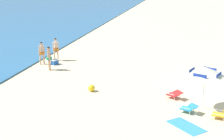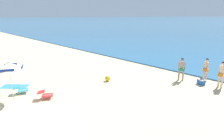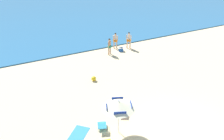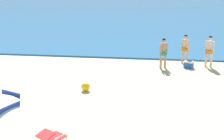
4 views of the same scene
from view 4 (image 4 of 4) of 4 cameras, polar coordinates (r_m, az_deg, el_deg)
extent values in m
cube|color=navy|center=(9.13, -17.62, -4.40)|extent=(0.64, 0.29, 0.24)
cube|color=navy|center=(8.22, -17.84, -6.79)|extent=(0.29, 0.64, 0.24)
cube|color=red|center=(10.33, -10.26, -11.72)|extent=(0.75, 0.78, 0.04)
cube|color=red|center=(10.03, -11.82, -11.27)|extent=(0.64, 0.61, 0.12)
cylinder|color=silver|center=(10.71, -9.98, -11.28)|extent=(0.03, 0.03, 0.18)
cylinder|color=silver|center=(10.38, -8.11, -12.13)|extent=(0.03, 0.03, 0.18)
cylinder|color=silver|center=(10.46, -11.34, -10.65)|extent=(0.30, 0.48, 0.02)
cylinder|color=silver|center=(10.08, -9.21, -11.63)|extent=(0.30, 0.48, 0.02)
cylinder|color=tan|center=(18.06, 8.72, 1.58)|extent=(0.12, 0.12, 0.84)
cylinder|color=tan|center=(18.23, 9.49, 1.68)|extent=(0.12, 0.12, 0.84)
cylinder|color=#23845B|center=(18.04, 9.17, 2.97)|extent=(0.42, 0.42, 0.17)
cylinder|color=tan|center=(17.97, 9.21, 3.83)|extent=(0.23, 0.23, 0.59)
cylinder|color=tan|center=(17.86, 8.65, 3.71)|extent=(0.09, 0.09, 0.63)
cylinder|color=tan|center=(18.10, 9.75, 3.83)|extent=(0.09, 0.09, 0.63)
sphere|color=tan|center=(17.88, 9.27, 5.21)|extent=(0.23, 0.23, 0.23)
sphere|color=black|center=(17.88, 9.28, 5.30)|extent=(0.21, 0.21, 0.21)
cylinder|color=beige|center=(18.88, 17.31, 1.74)|extent=(0.13, 0.13, 0.88)
cylinder|color=beige|center=(19.00, 16.47, 1.90)|extent=(0.13, 0.13, 0.88)
cylinder|color=orange|center=(18.83, 17.01, 3.18)|extent=(0.44, 0.44, 0.18)
cylinder|color=beige|center=(18.77, 17.08, 4.04)|extent=(0.24, 0.24, 0.62)
cylinder|color=beige|center=(18.69, 17.68, 3.88)|extent=(0.10, 0.10, 0.66)
cylinder|color=beige|center=(18.87, 16.47, 4.10)|extent=(0.10, 0.10, 0.66)
sphere|color=beige|center=(18.68, 17.20, 5.44)|extent=(0.24, 0.24, 0.24)
sphere|color=black|center=(18.67, 17.21, 5.53)|extent=(0.22, 0.22, 0.22)
cylinder|color=#D8A87F|center=(19.43, 12.47, 2.46)|extent=(0.12, 0.12, 0.85)
cylinder|color=#D8A87F|center=(19.29, 13.24, 2.31)|extent=(0.12, 0.12, 0.85)
cylinder|color=orange|center=(19.26, 12.94, 3.66)|extent=(0.42, 0.42, 0.18)
cylinder|color=#D8A87F|center=(19.20, 12.99, 4.47)|extent=(0.23, 0.23, 0.60)
cylinder|color=#D8A87F|center=(19.30, 12.44, 4.52)|extent=(0.09, 0.09, 0.63)
cylinder|color=#D8A87F|center=(19.10, 13.54, 4.32)|extent=(0.09, 0.09, 0.63)
sphere|color=#D8A87F|center=(19.11, 13.08, 5.79)|extent=(0.23, 0.23, 0.23)
sphere|color=black|center=(19.10, 13.08, 5.87)|extent=(0.21, 0.21, 0.21)
cube|color=#1E56A8|center=(18.52, 13.56, 0.85)|extent=(0.58, 0.51, 0.32)
cube|color=white|center=(18.47, 13.60, 1.45)|extent=(0.60, 0.53, 0.08)
cylinder|color=black|center=(18.46, 13.61, 1.61)|extent=(0.31, 0.17, 0.02)
sphere|color=yellow|center=(14.48, -4.74, -3.00)|extent=(0.40, 0.40, 0.40)
camera|label=1|loc=(21.88, -63.34, 12.10)|focal=52.65mm
camera|label=2|loc=(8.69, 68.62, 4.01)|focal=31.56mm
camera|label=3|loc=(10.79, -105.01, 22.98)|focal=38.31mm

